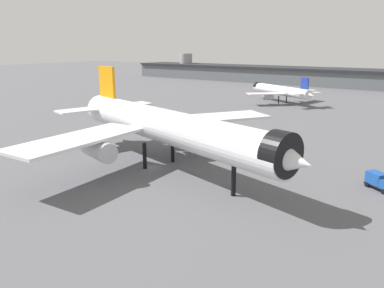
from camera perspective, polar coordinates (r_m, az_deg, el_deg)
ground at (r=82.59m, az=-6.37°, el=-3.57°), size 900.00×900.00×0.00m
airliner_near_gate at (r=79.59m, az=-4.01°, el=2.61°), size 68.34×60.85×20.73m
airliner_far_taxiway at (r=181.14m, az=13.31°, el=7.87°), size 37.72×33.69×12.70m
terminal_building at (r=284.29m, az=12.66°, el=10.28°), size 250.46×65.46×19.92m
service_truck_front at (r=77.51m, az=26.64°, el=-5.08°), size 5.66×5.34×3.00m
traffic_cone_near_nose at (r=110.83m, az=13.49°, el=1.00°), size 0.55×0.55×0.69m
traffic_cone_wingtip at (r=119.81m, az=-9.77°, el=2.20°), size 0.55×0.55×0.68m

